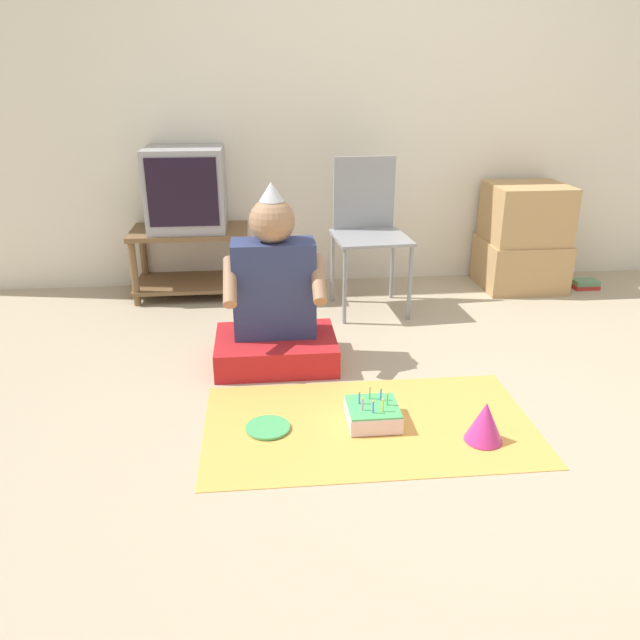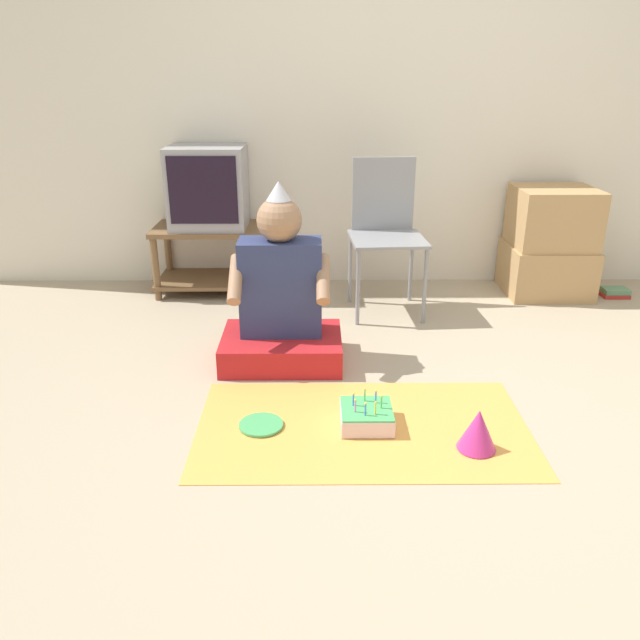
# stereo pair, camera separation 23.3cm
# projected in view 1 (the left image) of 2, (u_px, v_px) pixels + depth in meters

# --- Properties ---
(ground_plane) EXTENTS (16.00, 16.00, 0.00)m
(ground_plane) POSITION_uv_depth(u_px,v_px,m) (462.00, 424.00, 2.60)
(ground_plane) COLOR tan
(wall_back) EXTENTS (6.40, 0.06, 2.55)m
(wall_back) POSITION_uv_depth(u_px,v_px,m) (382.00, 85.00, 3.96)
(wall_back) COLOR silver
(wall_back) RESTS_ON ground_plane
(tv_stand) EXTENTS (0.73, 0.42, 0.43)m
(tv_stand) POSITION_uv_depth(u_px,v_px,m) (191.00, 256.00, 4.00)
(tv_stand) COLOR brown
(tv_stand) RESTS_ON ground_plane
(tv) EXTENTS (0.47, 0.41, 0.50)m
(tv) POSITION_uv_depth(u_px,v_px,m) (186.00, 189.00, 3.84)
(tv) COLOR #99999E
(tv) RESTS_ON tv_stand
(folding_chair) EXTENTS (0.45, 0.45, 0.89)m
(folding_chair) POSITION_uv_depth(u_px,v_px,m) (368.00, 223.00, 3.71)
(folding_chair) COLOR gray
(folding_chair) RESTS_ON ground_plane
(cardboard_box_stack) EXTENTS (0.52, 0.47, 0.69)m
(cardboard_box_stack) POSITION_uv_depth(u_px,v_px,m) (523.00, 238.00, 4.12)
(cardboard_box_stack) COLOR tan
(cardboard_box_stack) RESTS_ON ground_plane
(book_pile) EXTENTS (0.17, 0.13, 0.05)m
(book_pile) POSITION_uv_depth(u_px,v_px,m) (585.00, 284.00, 4.20)
(book_pile) COLOR #B72D28
(book_pile) RESTS_ON ground_plane
(person_seated) EXTENTS (0.59, 0.44, 0.90)m
(person_seated) POSITION_uv_depth(u_px,v_px,m) (275.00, 305.00, 3.05)
(person_seated) COLOR red
(person_seated) RESTS_ON ground_plane
(party_cloth) EXTENTS (1.36, 0.77, 0.01)m
(party_cloth) POSITION_uv_depth(u_px,v_px,m) (369.00, 424.00, 2.59)
(party_cloth) COLOR #EFA84C
(party_cloth) RESTS_ON ground_plane
(birthday_cake) EXTENTS (0.21, 0.21, 0.14)m
(birthday_cake) POSITION_uv_depth(u_px,v_px,m) (373.00, 414.00, 2.58)
(birthday_cake) COLOR silver
(birthday_cake) RESTS_ON party_cloth
(party_hat_blue) EXTENTS (0.15, 0.15, 0.17)m
(party_hat_blue) POSITION_uv_depth(u_px,v_px,m) (485.00, 422.00, 2.45)
(party_hat_blue) COLOR #CC338C
(party_hat_blue) RESTS_ON party_cloth
(paper_plate) EXTENTS (0.18, 0.18, 0.01)m
(paper_plate) POSITION_uv_depth(u_px,v_px,m) (268.00, 427.00, 2.55)
(paper_plate) COLOR #4CB266
(paper_plate) RESTS_ON party_cloth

